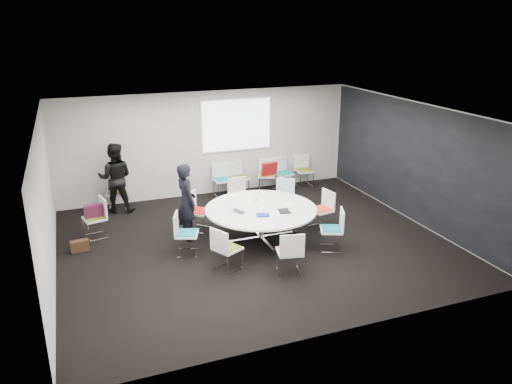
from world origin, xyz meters
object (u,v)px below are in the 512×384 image
object	(u,v)px
laptop	(240,211)
cup	(256,200)
chair_back_b	(238,184)
person_main	(186,202)
chair_ring_d	(199,218)
chair_back_e	(304,176)
chair_ring_c	(239,203)
chair_back_d	(283,179)
chair_ring_b	(283,204)
chair_person_back	(117,199)
chair_back_c	(266,181)
chair_ring_a	(321,217)
chair_ring_e	(187,241)
chair_spare_left	(96,225)
conference_table	(261,216)
maroon_bag	(94,211)
chair_ring_h	(332,237)
brown_bag	(80,246)
person_back	(115,178)
chair_back_a	(223,186)
chair_ring_g	(290,260)
chair_ring_f	(227,257)

from	to	relation	value
laptop	cup	distance (m)	0.68
chair_back_b	person_main	size ratio (longest dim) A/B	0.52
chair_ring_d	chair_back_e	bearing A→B (deg)	163.00
chair_ring_c	chair_back_d	distance (m)	2.26
chair_back_b	chair_ring_c	bearing A→B (deg)	61.72
chair_ring_b	chair_person_back	bearing A→B (deg)	10.92
chair_back_b	chair_back_c	bearing A→B (deg)	168.18
chair_back_c	chair_ring_a	bearing A→B (deg)	115.76
chair_ring_e	chair_spare_left	bearing A→B (deg)	-112.56
conference_table	cup	bearing A→B (deg)	84.75
chair_ring_a	chair_back_c	world-z (taller)	same
conference_table	chair_ring_c	xyz separation A→B (m)	(0.06, 1.63, -0.28)
chair_spare_left	person_main	size ratio (longest dim) A/B	0.52
chair_spare_left	maroon_bag	distance (m)	0.34
chair_ring_h	chair_back_d	bearing A→B (deg)	13.53
chair_back_c	laptop	xyz separation A→B (m)	(-1.83, -3.04, 0.47)
chair_ring_a	chair_back_d	bearing A→B (deg)	-16.35
brown_bag	chair_person_back	bearing A→B (deg)	65.96
chair_ring_c	chair_back_e	size ratio (longest dim) A/B	1.00
chair_ring_e	chair_person_back	distance (m)	3.31
chair_ring_c	chair_back_b	distance (m)	1.50
chair_back_b	person_back	world-z (taller)	person_back
chair_ring_d	chair_back_e	world-z (taller)	same
chair_ring_h	laptop	bearing A→B (deg)	82.65
chair_back_a	brown_bag	distance (m)	4.42
chair_ring_g	person_main	distance (m)	2.72
chair_ring_g	brown_bag	distance (m)	4.39
chair_ring_c	chair_back_a	distance (m)	1.41
chair_ring_a	person_main	distance (m)	3.09
chair_ring_d	chair_back_c	xyz separation A→B (m)	(2.47, 2.04, 0.00)
laptop	chair_ring_d	bearing A→B (deg)	9.05
person_back	maroon_bag	world-z (taller)	person_back
chair_back_a	laptop	size ratio (longest dim) A/B	2.60
chair_back_a	chair_spare_left	distance (m)	3.79
chair_back_a	chair_spare_left	xyz separation A→B (m)	(-3.42, -1.64, 0.00)
chair_ring_h	chair_back_e	xyz separation A→B (m)	(1.33, 4.04, 0.00)
chair_ring_d	chair_ring_g	world-z (taller)	same
chair_ring_c	chair_person_back	bearing A→B (deg)	-24.69
chair_ring_b	cup	xyz separation A→B (m)	(-1.02, -0.76, 0.50)
chair_back_e	cup	world-z (taller)	chair_back_e
chair_ring_b	chair_person_back	world-z (taller)	same
chair_ring_a	chair_ring_h	xyz separation A→B (m)	(-0.32, -1.08, 0.00)
chair_ring_d	chair_ring_e	xyz separation A→B (m)	(-0.55, -1.12, 0.00)
chair_ring_b	person_back	size ratio (longest dim) A/B	0.50
chair_spare_left	laptop	xyz separation A→B (m)	(2.86, -1.41, 0.47)
chair_ring_c	chair_ring_f	size ratio (longest dim) A/B	1.00
chair_ring_f	chair_ring_g	world-z (taller)	same
chair_ring_e	chair_back_c	size ratio (longest dim) A/B	1.00
chair_ring_c	chair_ring_d	bearing A→B (deg)	30.04
chair_back_a	cup	xyz separation A→B (m)	(-0.03, -2.62, 0.50)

